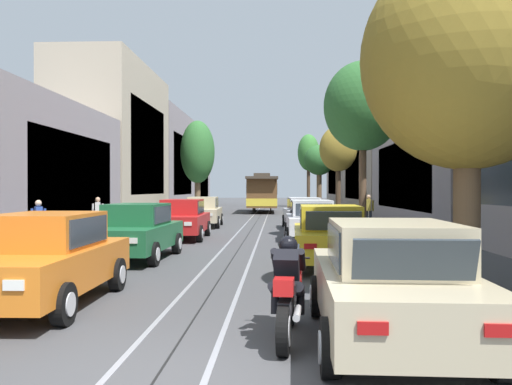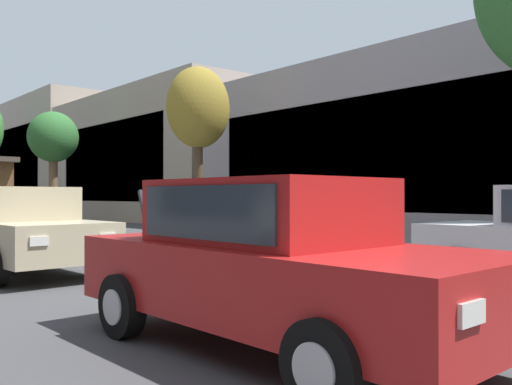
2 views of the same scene
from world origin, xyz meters
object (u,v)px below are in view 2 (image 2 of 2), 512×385
street_tree_kerb_right_mid (198,110)px  pedestrian_crossing_far (340,212)px  parked_car_red_mid_left (275,262)px  street_tree_kerb_right_fourth (53,139)px  parked_car_white_fourth_right (281,223)px  parked_car_beige_fourth_left (22,230)px

street_tree_kerb_right_mid → pedestrian_crossing_far: street_tree_kerb_right_mid is taller
street_tree_kerb_right_mid → parked_car_red_mid_left: bearing=-122.0°
pedestrian_crossing_far → street_tree_kerb_right_fourth: bearing=93.2°
parked_car_white_fourth_right → street_tree_kerb_right_fourth: size_ratio=0.75×
parked_car_red_mid_left → pedestrian_crossing_far: 10.80m
parked_car_red_mid_left → parked_car_beige_fourth_left: 6.74m
parked_car_beige_fourth_left → parked_car_white_fourth_right: size_ratio=1.00×
street_tree_kerb_right_fourth → pedestrian_crossing_far: size_ratio=3.46×
street_tree_kerb_right_fourth → pedestrian_crossing_far: bearing=-86.8°
parked_car_red_mid_left → street_tree_kerb_right_mid: street_tree_kerb_right_mid is taller
parked_car_white_fourth_right → street_tree_kerb_right_fourth: bearing=83.3°
parked_car_beige_fourth_left → street_tree_kerb_right_mid: 10.24m
parked_car_white_fourth_right → street_tree_kerb_right_mid: street_tree_kerb_right_mid is taller
street_tree_kerb_right_fourth → pedestrian_crossing_far: 19.35m
pedestrian_crossing_far → parked_car_beige_fourth_left: bearing=178.8°
parked_car_white_fourth_right → street_tree_kerb_right_fourth: 20.68m
parked_car_white_fourth_right → pedestrian_crossing_far: bearing=19.4°
parked_car_beige_fourth_left → street_tree_kerb_right_fourth: size_ratio=0.75×
parked_car_red_mid_left → street_tree_kerb_right_mid: size_ratio=0.73×
street_tree_kerb_right_mid → parked_car_white_fourth_right: bearing=-110.0°
parked_car_beige_fourth_left → parked_car_white_fourth_right: same height
parked_car_white_fourth_right → street_tree_kerb_right_mid: size_ratio=0.74×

